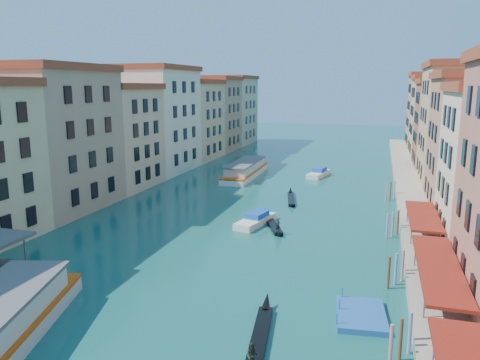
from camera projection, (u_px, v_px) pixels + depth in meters
The scene contains 12 objects.
left_bank_palazzos at pixel (142, 126), 87.98m from camera, with size 12.80×128.40×21.00m.
right_bank_palazzos at pixel (467, 134), 72.46m from camera, with size 12.80×128.40×21.00m.
quay at pixel (408, 189), 76.56m from camera, with size 4.00×140.00×1.00m, color #A09481.
restaurant_awnings at pixel (439, 269), 36.59m from camera, with size 3.20×44.55×3.12m.
mooring_poles_right at pixel (395, 259), 43.24m from camera, with size 1.44×54.24×3.20m.
vaporetto_far at pixel (246, 170), 89.50m from camera, with size 4.76×19.57×2.90m.
gondola_fore at pixel (272, 223), 57.89m from camera, with size 4.93×9.85×2.08m.
gondola_right at pixel (259, 338), 31.45m from camera, with size 2.35×11.36×2.27m.
gondola_far at pixel (291, 198), 71.11m from camera, with size 2.97×10.39×1.48m.
motorboat_mid at pixel (256, 220), 58.61m from camera, with size 3.90×7.61×1.51m.
motorboat_far at pixel (319, 173), 89.78m from camera, with size 3.83×7.99×1.59m.
blue_dock at pixel (361, 315), 35.02m from camera, with size 4.14×5.72×0.45m.
Camera 1 is at (17.15, -14.52, 17.08)m, focal length 35.00 mm.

